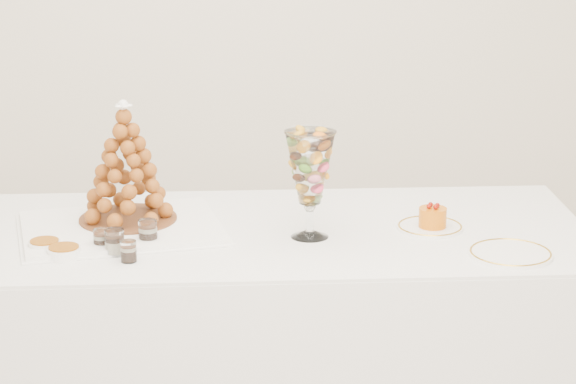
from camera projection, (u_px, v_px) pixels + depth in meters
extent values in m
cube|color=white|center=(243.00, 354.00, 3.60)|extent=(2.21, 0.97, 0.81)
cube|color=white|center=(241.00, 232.00, 3.48)|extent=(2.20, 0.97, 0.01)
cube|color=white|center=(121.00, 228.00, 3.47)|extent=(0.66, 0.53, 0.02)
cylinder|color=white|center=(310.00, 234.00, 3.42)|extent=(0.12, 0.12, 0.02)
cylinder|color=white|center=(310.00, 218.00, 3.41)|extent=(0.02, 0.02, 0.08)
sphere|color=white|center=(310.00, 206.00, 3.40)|extent=(0.04, 0.04, 0.04)
cylinder|color=white|center=(430.00, 227.00, 3.50)|extent=(0.21, 0.21, 0.01)
cylinder|color=white|center=(510.00, 254.00, 3.26)|extent=(0.24, 0.24, 0.01)
cylinder|color=white|center=(101.00, 239.00, 3.30)|extent=(0.05, 0.05, 0.06)
cylinder|color=white|center=(115.00, 241.00, 3.28)|extent=(0.06, 0.06, 0.07)
cylinder|color=white|center=(148.00, 232.00, 3.34)|extent=(0.07, 0.07, 0.08)
cylinder|color=white|center=(115.00, 242.00, 3.26)|extent=(0.07, 0.07, 0.08)
cylinder|color=white|center=(128.00, 251.00, 3.21)|extent=(0.05, 0.05, 0.06)
cylinder|color=white|center=(45.00, 246.00, 3.30)|extent=(0.09, 0.09, 0.03)
cylinder|color=white|center=(64.00, 253.00, 3.24)|extent=(0.10, 0.10, 0.03)
cylinder|color=brown|center=(128.00, 219.00, 3.52)|extent=(0.31, 0.31, 0.01)
cone|color=brown|center=(126.00, 161.00, 3.47)|extent=(0.28, 0.28, 0.37)
sphere|color=white|center=(123.00, 106.00, 3.41)|extent=(0.04, 0.04, 0.04)
cylinder|color=#D36509|center=(433.00, 217.00, 3.48)|extent=(0.09, 0.09, 0.06)
sphere|color=maroon|center=(437.00, 205.00, 3.47)|extent=(0.02, 0.02, 0.02)
sphere|color=maroon|center=(431.00, 204.00, 3.48)|extent=(0.02, 0.02, 0.02)
sphere|color=maroon|center=(429.00, 206.00, 3.46)|extent=(0.02, 0.02, 0.02)
sphere|color=maroon|center=(436.00, 207.00, 3.45)|extent=(0.02, 0.02, 0.02)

